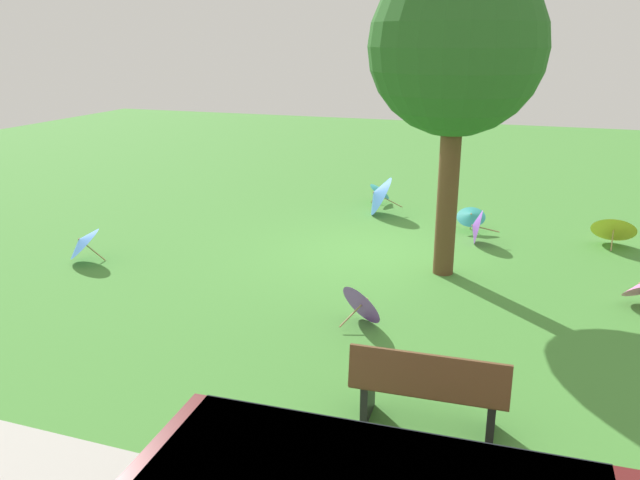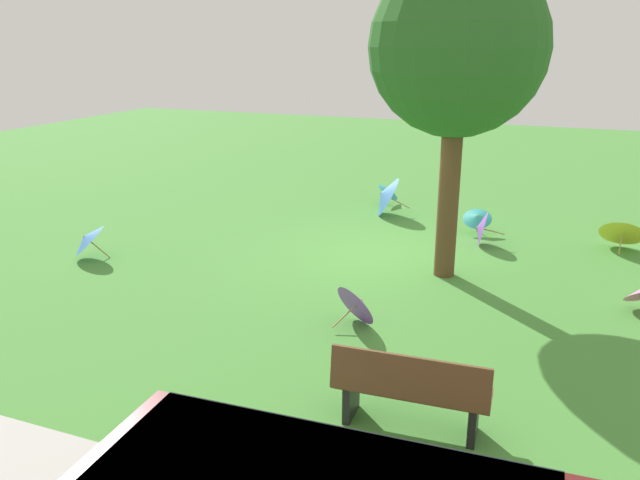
{
  "view_description": "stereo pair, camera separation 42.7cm",
  "coord_description": "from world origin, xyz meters",
  "px_view_note": "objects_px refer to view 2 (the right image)",
  "views": [
    {
      "loc": [
        -2.52,
        10.9,
        3.88
      ],
      "look_at": [
        0.86,
        1.22,
        0.6
      ],
      "focal_mm": 35.74,
      "sensor_mm": 36.0,
      "label": 1
    },
    {
      "loc": [
        -2.92,
        10.75,
        3.88
      ],
      "look_at": [
        0.86,
        1.22,
        0.6
      ],
      "focal_mm": 35.74,
      "sensor_mm": 36.0,
      "label": 2
    }
  ],
  "objects_px": {
    "parasol_blue_0": "(384,195)",
    "parasol_teal_1": "(389,191)",
    "parasol_teal_2": "(477,217)",
    "parasol_purple_1": "(358,303)",
    "parasol_purple_0": "(480,228)",
    "shade_tree": "(458,49)",
    "parasol_blue_1": "(87,239)",
    "parasol_yellow_1": "(623,230)",
    "park_bench": "(410,390)"
  },
  "relations": [
    {
      "from": "parasol_purple_0",
      "to": "shade_tree",
      "type": "bearing_deg",
      "value": 79.96
    },
    {
      "from": "parasol_yellow_1",
      "to": "parasol_teal_2",
      "type": "distance_m",
      "value": 2.71
    },
    {
      "from": "park_bench",
      "to": "parasol_purple_1",
      "type": "bearing_deg",
      "value": -59.91
    },
    {
      "from": "parasol_teal_1",
      "to": "parasol_purple_1",
      "type": "distance_m",
      "value": 6.89
    },
    {
      "from": "parasol_purple_0",
      "to": "parasol_teal_2",
      "type": "height_order",
      "value": "parasol_purple_0"
    },
    {
      "from": "parasol_blue_1",
      "to": "parasol_blue_0",
      "type": "bearing_deg",
      "value": -130.57
    },
    {
      "from": "shade_tree",
      "to": "parasol_purple_0",
      "type": "bearing_deg",
      "value": -100.04
    },
    {
      "from": "parasol_yellow_1",
      "to": "parasol_blue_0",
      "type": "bearing_deg",
      "value": -8.39
    },
    {
      "from": "parasol_purple_0",
      "to": "parasol_yellow_1",
      "type": "xyz_separation_m",
      "value": [
        -2.54,
        -0.72,
        0.05
      ]
    },
    {
      "from": "shade_tree",
      "to": "parasol_blue_0",
      "type": "bearing_deg",
      "value": -58.58
    },
    {
      "from": "parasol_blue_1",
      "to": "park_bench",
      "type": "bearing_deg",
      "value": 155.65
    },
    {
      "from": "parasol_teal_2",
      "to": "parasol_teal_1",
      "type": "bearing_deg",
      "value": -36.13
    },
    {
      "from": "shade_tree",
      "to": "parasol_teal_1",
      "type": "bearing_deg",
      "value": -63.22
    },
    {
      "from": "parasol_yellow_1",
      "to": "parasol_teal_2",
      "type": "bearing_deg",
      "value": -0.68
    },
    {
      "from": "parasol_purple_1",
      "to": "parasol_yellow_1",
      "type": "bearing_deg",
      "value": -125.89
    },
    {
      "from": "park_bench",
      "to": "parasol_yellow_1",
      "type": "distance_m",
      "value": 7.59
    },
    {
      "from": "shade_tree",
      "to": "parasol_purple_1",
      "type": "xyz_separation_m",
      "value": [
        0.74,
        2.42,
        -3.37
      ]
    },
    {
      "from": "parasol_blue_1",
      "to": "parasol_purple_0",
      "type": "bearing_deg",
      "value": -152.17
    },
    {
      "from": "parasol_blue_0",
      "to": "parasol_yellow_1",
      "type": "xyz_separation_m",
      "value": [
        -4.89,
        0.72,
        -0.07
      ]
    },
    {
      "from": "park_bench",
      "to": "parasol_yellow_1",
      "type": "xyz_separation_m",
      "value": [
        -2.33,
        -7.22,
        -0.07
      ]
    },
    {
      "from": "parasol_teal_1",
      "to": "parasol_purple_1",
      "type": "relative_size",
      "value": 0.75
    },
    {
      "from": "parasol_blue_1",
      "to": "parasol_purple_1",
      "type": "relative_size",
      "value": 1.15
    },
    {
      "from": "shade_tree",
      "to": "parasol_yellow_1",
      "type": "height_order",
      "value": "shade_tree"
    },
    {
      "from": "parasol_teal_1",
      "to": "shade_tree",
      "type": "bearing_deg",
      "value": 116.78
    },
    {
      "from": "park_bench",
      "to": "parasol_blue_0",
      "type": "distance_m",
      "value": 8.34
    },
    {
      "from": "parasol_teal_1",
      "to": "parasol_teal_2",
      "type": "xyz_separation_m",
      "value": [
        -2.34,
        1.71,
        0.02
      ]
    },
    {
      "from": "parasol_blue_0",
      "to": "park_bench",
      "type": "bearing_deg",
      "value": 107.86
    },
    {
      "from": "park_bench",
      "to": "parasol_teal_1",
      "type": "height_order",
      "value": "park_bench"
    },
    {
      "from": "park_bench",
      "to": "parasol_purple_0",
      "type": "distance_m",
      "value": 6.5
    },
    {
      "from": "parasol_blue_1",
      "to": "parasol_purple_1",
      "type": "height_order",
      "value": "parasol_blue_1"
    },
    {
      "from": "parasol_purple_0",
      "to": "parasol_yellow_1",
      "type": "bearing_deg",
      "value": -164.18
    },
    {
      "from": "parasol_teal_1",
      "to": "parasol_blue_0",
      "type": "bearing_deg",
      "value": 99.2
    },
    {
      "from": "park_bench",
      "to": "parasol_yellow_1",
      "type": "bearing_deg",
      "value": -107.88
    },
    {
      "from": "parasol_yellow_1",
      "to": "parasol_blue_1",
      "type": "relative_size",
      "value": 0.95
    },
    {
      "from": "parasol_yellow_1",
      "to": "parasol_teal_1",
      "type": "xyz_separation_m",
      "value": [
        5.05,
        -1.74,
        -0.06
      ]
    },
    {
      "from": "parasol_yellow_1",
      "to": "parasol_teal_1",
      "type": "distance_m",
      "value": 5.34
    },
    {
      "from": "parasol_blue_0",
      "to": "parasol_yellow_1",
      "type": "bearing_deg",
      "value": 171.61
    },
    {
      "from": "parasol_yellow_1",
      "to": "parasol_teal_1",
      "type": "relative_size",
      "value": 1.47
    },
    {
      "from": "parasol_blue_0",
      "to": "parasol_yellow_1",
      "type": "height_order",
      "value": "parasol_blue_0"
    },
    {
      "from": "parasol_purple_1",
      "to": "parasol_teal_2",
      "type": "height_order",
      "value": "parasol_purple_1"
    },
    {
      "from": "shade_tree",
      "to": "parasol_blue_1",
      "type": "xyz_separation_m",
      "value": [
        6.2,
        1.59,
        -3.31
      ]
    },
    {
      "from": "parasol_blue_0",
      "to": "parasol_purple_1",
      "type": "distance_m",
      "value": 5.86
    },
    {
      "from": "parasol_blue_0",
      "to": "parasol_teal_1",
      "type": "relative_size",
      "value": 1.8
    },
    {
      "from": "park_bench",
      "to": "shade_tree",
      "type": "bearing_deg",
      "value": -83.33
    },
    {
      "from": "parasol_blue_0",
      "to": "parasol_blue_1",
      "type": "relative_size",
      "value": 1.17
    },
    {
      "from": "parasol_purple_1",
      "to": "parasol_teal_2",
      "type": "xyz_separation_m",
      "value": [
        -0.91,
        -5.03,
        0.03
      ]
    },
    {
      "from": "park_bench",
      "to": "parasol_purple_1",
      "type": "relative_size",
      "value": 1.99
    },
    {
      "from": "parasol_purple_0",
      "to": "park_bench",
      "type": "bearing_deg",
      "value": 91.89
    },
    {
      "from": "parasol_teal_2",
      "to": "parasol_purple_1",
      "type": "bearing_deg",
      "value": 79.79
    },
    {
      "from": "shade_tree",
      "to": "parasol_blue_0",
      "type": "relative_size",
      "value": 4.66
    }
  ]
}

